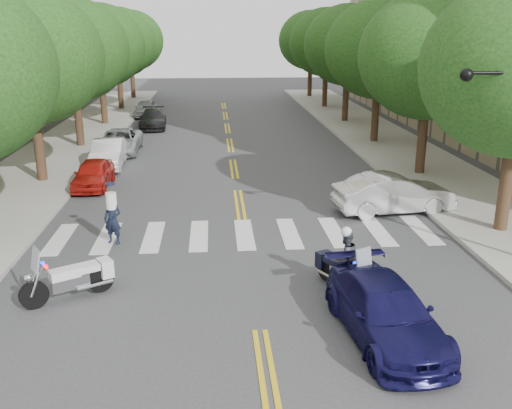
{
  "coord_description": "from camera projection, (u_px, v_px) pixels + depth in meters",
  "views": [
    {
      "loc": [
        -0.98,
        -11.81,
        6.78
      ],
      "look_at": [
        0.34,
        5.75,
        1.3
      ],
      "focal_mm": 40.0,
      "sensor_mm": 36.0,
      "label": 1
    }
  ],
  "objects": [
    {
      "name": "officer_standing",
      "position": [
        113.0,
        219.0,
        18.45
      ],
      "size": [
        0.71,
        0.59,
        1.66
      ],
      "primitive_type": "imported",
      "rotation": [
        0.0,
        0.0,
        -0.37
      ],
      "color": "black",
      "rests_on": "ground"
    },
    {
      "name": "tree_r_5",
      "position": [
        311.0,
        40.0,
        56.1
      ],
      "size": [
        6.4,
        6.4,
        8.45
      ],
      "color": "#382316",
      "rests_on": "ground"
    },
    {
      "name": "parked_car_a",
      "position": [
        93.0,
        174.0,
        25.07
      ],
      "size": [
        1.5,
        3.65,
        1.24
      ],
      "primitive_type": "imported",
      "rotation": [
        0.0,
        0.0,
        -0.01
      ],
      "color": "red",
      "rests_on": "ground"
    },
    {
      "name": "tree_l_4",
      "position": [
        117.0,
        43.0,
        47.22
      ],
      "size": [
        6.4,
        6.4,
        8.45
      ],
      "color": "#382316",
      "rests_on": "ground"
    },
    {
      "name": "parked_car_c",
      "position": [
        120.0,
        142.0,
        31.94
      ],
      "size": [
        2.19,
        4.73,
        1.31
      ],
      "primitive_type": "imported",
      "rotation": [
        0.0,
        0.0,
        0.0
      ],
      "color": "#A2A4A9",
      "rests_on": "ground"
    },
    {
      "name": "sidewalk_right",
      "position": [
        385.0,
        142.0,
        34.93
      ],
      "size": [
        5.0,
        60.0,
        0.15
      ],
      "primitive_type": "cube",
      "color": "#9E9991",
      "rests_on": "ground"
    },
    {
      "name": "ground",
      "position": [
        260.0,
        331.0,
        13.33
      ],
      "size": [
        140.0,
        140.0,
        0.0
      ],
      "primitive_type": "plane",
      "color": "#38383A",
      "rests_on": "ground"
    },
    {
      "name": "tree_r_4",
      "position": [
        327.0,
        42.0,
        48.49
      ],
      "size": [
        6.4,
        6.4,
        8.45
      ],
      "color": "#382316",
      "rests_on": "ground"
    },
    {
      "name": "parked_car_b",
      "position": [
        108.0,
        154.0,
        28.7
      ],
      "size": [
        1.65,
        4.27,
        1.39
      ],
      "primitive_type": "imported",
      "rotation": [
        0.0,
        0.0,
        0.04
      ],
      "color": "white",
      "rests_on": "ground"
    },
    {
      "name": "tree_l_5",
      "position": [
        130.0,
        41.0,
        54.84
      ],
      "size": [
        6.4,
        6.4,
        8.45
      ],
      "color": "#382316",
      "rests_on": "ground"
    },
    {
      "name": "sedan_blue",
      "position": [
        385.0,
        311.0,
        12.86
      ],
      "size": [
        2.29,
        4.65,
        1.3
      ],
      "primitive_type": "imported",
      "rotation": [
        0.0,
        0.0,
        0.11
      ],
      "color": "#100E3D",
      "rests_on": "ground"
    },
    {
      "name": "convertible",
      "position": [
        394.0,
        194.0,
        21.61
      ],
      "size": [
        4.7,
        2.15,
        1.49
      ],
      "primitive_type": "imported",
      "rotation": [
        0.0,
        0.0,
        1.7
      ],
      "color": "silver",
      "rests_on": "ground"
    },
    {
      "name": "tree_l_3",
      "position": [
        99.0,
        46.0,
        39.61
      ],
      "size": [
        6.4,
        6.4,
        8.45
      ],
      "color": "#382316",
      "rests_on": "ground"
    },
    {
      "name": "sidewalk_left",
      "position": [
        69.0,
        146.0,
        33.57
      ],
      "size": [
        5.0,
        60.0,
        0.15
      ],
      "primitive_type": "cube",
      "color": "#9E9991",
      "rests_on": "ground"
    },
    {
      "name": "parked_car_e",
      "position": [
        146.0,
        108.0,
        45.05
      ],
      "size": [
        1.68,
        3.86,
        1.29
      ],
      "primitive_type": "imported",
      "rotation": [
        0.0,
        0.0,
        -0.04
      ],
      "color": "gray",
      "rests_on": "ground"
    },
    {
      "name": "motorcycle_parked",
      "position": [
        76.0,
        278.0,
        14.82
      ],
      "size": [
        2.23,
        1.49,
        1.58
      ],
      "rotation": [
        0.0,
        0.0,
        2.11
      ],
      "color": "black",
      "rests_on": "ground"
    },
    {
      "name": "tree_r_1",
      "position": [
        429.0,
        56.0,
        25.64
      ],
      "size": [
        6.4,
        6.4,
        8.45
      ],
      "color": "#382316",
      "rests_on": "ground"
    },
    {
      "name": "parked_car_d",
      "position": [
        153.0,
        119.0,
        39.9
      ],
      "size": [
        2.05,
        4.54,
        1.29
      ],
      "primitive_type": "imported",
      "rotation": [
        0.0,
        0.0,
        0.06
      ],
      "color": "black",
      "rests_on": "ground"
    },
    {
      "name": "tree_r_3",
      "position": [
        348.0,
        45.0,
        40.87
      ],
      "size": [
        6.4,
        6.4,
        8.45
      ],
      "color": "#382316",
      "rests_on": "ground"
    },
    {
      "name": "motorcycle_police",
      "position": [
        344.0,
        262.0,
        15.21
      ],
      "size": [
        1.27,
        2.05,
        1.8
      ],
      "rotation": [
        0.0,
        0.0,
        3.63
      ],
      "color": "black",
      "rests_on": "ground"
    },
    {
      "name": "tree_l_2",
      "position": [
        72.0,
        50.0,
        31.99
      ],
      "size": [
        6.4,
        6.4,
        8.45
      ],
      "color": "#382316",
      "rests_on": "ground"
    },
    {
      "name": "tree_l_1",
      "position": [
        29.0,
        57.0,
        24.37
      ],
      "size": [
        6.4,
        6.4,
        8.45
      ],
      "color": "#382316",
      "rests_on": "ground"
    },
    {
      "name": "tree_r_2",
      "position": [
        379.0,
        49.0,
        33.25
      ],
      "size": [
        6.4,
        6.4,
        8.45
      ],
      "color": "#382316",
      "rests_on": "ground"
    }
  ]
}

